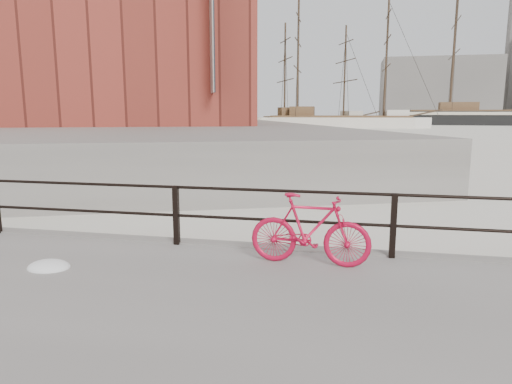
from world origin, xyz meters
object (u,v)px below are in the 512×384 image
at_px(bicycle, 310,230).
at_px(workboat_near, 65,142).
at_px(schooner_mid, 339,128).
at_px(workboat_far, 139,132).
at_px(schooner_left, 314,127).

bearing_deg(bicycle, workboat_near, 132.70).
xyz_separation_m(schooner_mid, workboat_far, (-24.78, -23.72, 0.00)).
relative_size(workboat_near, workboat_far, 0.95).
height_order(bicycle, workboat_near, workboat_near).
height_order(schooner_left, workboat_far, schooner_left).
bearing_deg(schooner_mid, schooner_left, 149.66).
distance_m(bicycle, schooner_mid, 72.17).
bearing_deg(schooner_left, workboat_near, -134.16).
bearing_deg(schooner_left, workboat_far, -151.14).
height_order(schooner_mid, workboat_near, schooner_mid).
bearing_deg(schooner_mid, workboat_near, -118.35).
distance_m(bicycle, workboat_near, 37.13).
distance_m(schooner_left, workboat_far, 33.13).
distance_m(schooner_left, workboat_near, 49.17).
height_order(bicycle, workboat_far, workboat_far).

